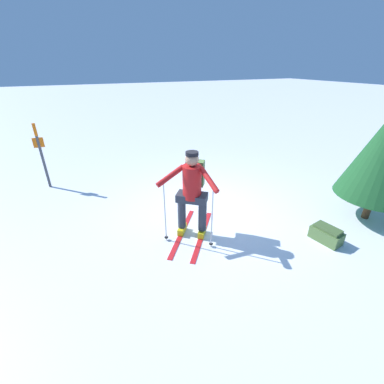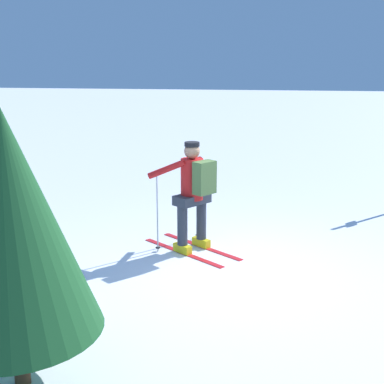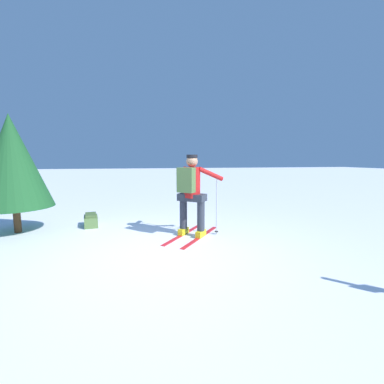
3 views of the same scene
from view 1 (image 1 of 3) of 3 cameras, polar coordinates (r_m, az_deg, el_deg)
name	(u,v)px [view 1 (image 1 of 3)]	position (r m, az deg, el deg)	size (l,w,h in m)	color
ground_plane	(210,209)	(5.78, 3.97, -3.76)	(80.00, 80.00, 0.00)	white
skier	(192,189)	(4.52, 0.08, 0.62)	(1.58, 1.37, 1.63)	red
dropped_backpack	(326,234)	(5.33, 27.69, -8.34)	(0.57, 0.38, 0.30)	#4C6B38
trail_marker	(41,150)	(7.43, -30.61, 7.94)	(0.07, 0.24, 1.65)	#4C4C51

